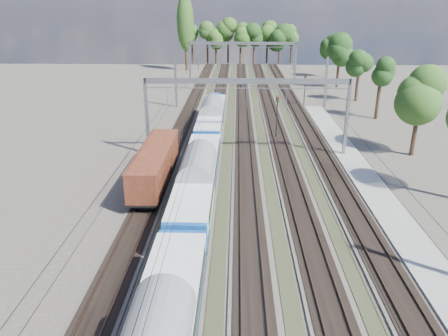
{
  "coord_description": "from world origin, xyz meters",
  "views": [
    {
      "loc": [
        -1.1,
        -18.97,
        16.92
      ],
      "look_at": [
        -2.21,
        18.12,
        2.8
      ],
      "focal_mm": 35.0,
      "sensor_mm": 36.0,
      "label": 1
    }
  ],
  "objects_px": {
    "worker": "(241,85)",
    "signal_far": "(305,86)",
    "freight_boxcar": "(155,164)",
    "emu_train": "(197,175)",
    "signal_near": "(277,112)"
  },
  "relations": [
    {
      "from": "worker",
      "to": "signal_near",
      "type": "xyz_separation_m",
      "value": [
        4.38,
        -35.0,
        2.64
      ]
    },
    {
      "from": "freight_boxcar",
      "to": "signal_far",
      "type": "distance_m",
      "value": 40.81
    },
    {
      "from": "freight_boxcar",
      "to": "signal_near",
      "type": "relative_size",
      "value": 2.51
    },
    {
      "from": "worker",
      "to": "signal_far",
      "type": "height_order",
      "value": "signal_far"
    },
    {
      "from": "emu_train",
      "to": "signal_far",
      "type": "relative_size",
      "value": 12.25
    },
    {
      "from": "signal_near",
      "to": "signal_far",
      "type": "bearing_deg",
      "value": 90.99
    },
    {
      "from": "emu_train",
      "to": "worker",
      "type": "xyz_separation_m",
      "value": [
        4.29,
        55.4,
        -1.84
      ]
    },
    {
      "from": "freight_boxcar",
      "to": "signal_far",
      "type": "xyz_separation_m",
      "value": [
        19.58,
        35.78,
        1.24
      ]
    },
    {
      "from": "signal_near",
      "to": "freight_boxcar",
      "type": "bearing_deg",
      "value": -109.64
    },
    {
      "from": "freight_boxcar",
      "to": "worker",
      "type": "bearing_deg",
      "value": 80.28
    },
    {
      "from": "worker",
      "to": "signal_far",
      "type": "relative_size",
      "value": 0.32
    },
    {
      "from": "freight_boxcar",
      "to": "signal_far",
      "type": "relative_size",
      "value": 2.57
    },
    {
      "from": "signal_near",
      "to": "signal_far",
      "type": "distance_m",
      "value": 20.48
    },
    {
      "from": "worker",
      "to": "signal_far",
      "type": "bearing_deg",
      "value": -122.49
    },
    {
      "from": "emu_train",
      "to": "signal_near",
      "type": "height_order",
      "value": "signal_near"
    }
  ]
}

